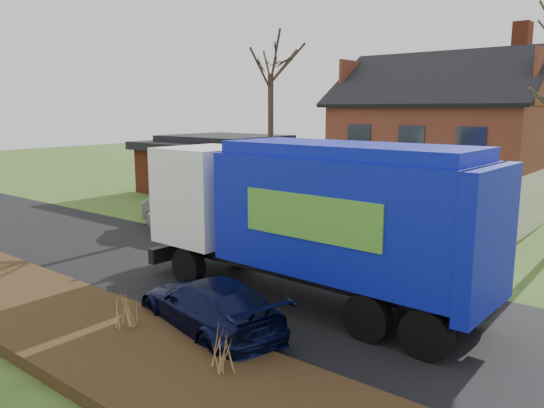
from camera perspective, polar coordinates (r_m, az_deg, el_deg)
The scene contains 11 objects.
ground at distance 17.56m, azimuth -6.22°, elevation -7.64°, with size 120.00×120.00×0.00m, color #35531B.
road at distance 17.55m, azimuth -6.22°, elevation -7.60°, with size 80.00×7.00×0.02m, color black.
mulch_verge at distance 14.50m, azimuth -21.55°, elevation -11.59°, with size 80.00×3.50×0.30m, color black.
main_house at distance 27.71m, azimuth 16.94°, elevation 7.00°, with size 12.95×8.95×9.26m.
ranch_house at distance 34.58m, azimuth -5.07°, elevation 4.26°, with size 9.80×8.20×3.70m.
garbage_truck at distance 14.49m, azimuth 4.32°, elevation -0.84°, with size 10.55×3.07×4.49m.
silver_sedan at distance 23.96m, azimuth -10.22°, elevation -1.06°, with size 1.59×4.55×1.50m, color #A9AAB1.
navy_wagon at distance 13.12m, azimuth -6.81°, elevation -10.79°, with size 1.89×4.65×1.35m, color black.
tree_front_west at distance 27.79m, azimuth -0.15°, elevation 15.97°, with size 3.33×3.33×9.90m.
grass_clump_mid at distance 13.09m, azimuth -15.42°, elevation -10.70°, with size 0.34×0.28×0.94m.
grass_clump_east at distance 10.74m, azimuth -5.26°, elevation -15.24°, with size 0.36×0.30×0.90m.
Camera 1 is at (11.91, -11.73, 5.35)m, focal length 35.00 mm.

